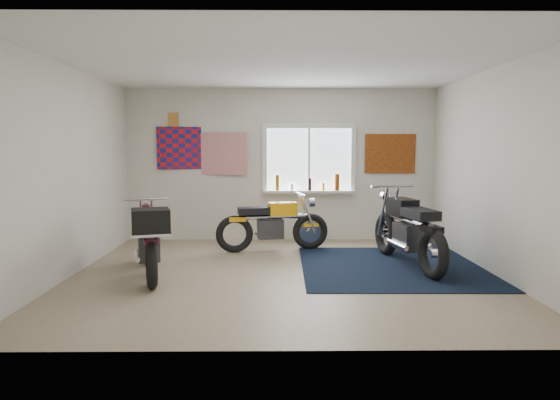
{
  "coord_description": "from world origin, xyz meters",
  "views": [
    {
      "loc": [
        -0.11,
        -6.43,
        1.66
      ],
      "look_at": [
        -0.04,
        0.4,
        0.94
      ],
      "focal_mm": 32.0,
      "sensor_mm": 36.0,
      "label": 1
    }
  ],
  "objects_px": {
    "navy_rug": "(391,266)",
    "yellow_triumph": "(273,226)",
    "black_chrome_bike": "(408,232)",
    "maroon_tourer": "(149,239)"
  },
  "relations": [
    {
      "from": "navy_rug",
      "to": "yellow_triumph",
      "type": "height_order",
      "value": "yellow_triumph"
    },
    {
      "from": "black_chrome_bike",
      "to": "maroon_tourer",
      "type": "xyz_separation_m",
      "value": [
        -3.46,
        -0.64,
        0.02
      ]
    },
    {
      "from": "yellow_triumph",
      "to": "black_chrome_bike",
      "type": "bearing_deg",
      "value": -40.96
    },
    {
      "from": "maroon_tourer",
      "to": "black_chrome_bike",
      "type": "bearing_deg",
      "value": -96.22
    },
    {
      "from": "navy_rug",
      "to": "yellow_triumph",
      "type": "relative_size",
      "value": 1.42
    },
    {
      "from": "yellow_triumph",
      "to": "navy_rug",
      "type": "bearing_deg",
      "value": -45.74
    },
    {
      "from": "black_chrome_bike",
      "to": "maroon_tourer",
      "type": "distance_m",
      "value": 3.51
    },
    {
      "from": "black_chrome_bike",
      "to": "maroon_tourer",
      "type": "relative_size",
      "value": 1.13
    },
    {
      "from": "navy_rug",
      "to": "yellow_triumph",
      "type": "bearing_deg",
      "value": 146.1
    },
    {
      "from": "navy_rug",
      "to": "maroon_tourer",
      "type": "bearing_deg",
      "value": -169.9
    }
  ]
}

